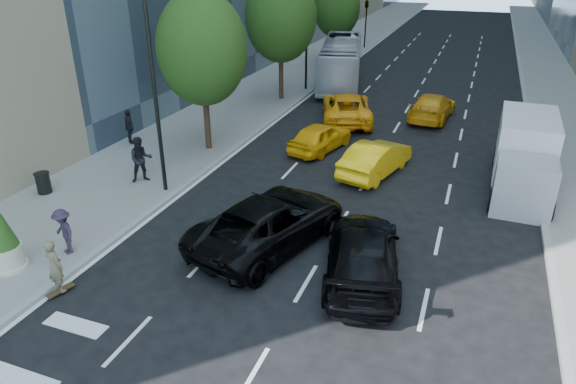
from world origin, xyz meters
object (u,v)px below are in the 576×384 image
at_px(skateboarder, 56,269).
at_px(planter_shrub, 1,236).
at_px(black_sedan_lincoln, 270,222).
at_px(trash_can, 43,183).
at_px(box_truck, 525,156).
at_px(black_sedan_mercedes, 362,253).
at_px(city_bus, 341,62).

height_order(skateboarder, planter_shrub, planter_shrub).
relative_size(black_sedan_lincoln, trash_can, 7.40).
relative_size(box_truck, planter_shrub, 2.62).
bearing_deg(black_sedan_mercedes, trash_can, -16.75).
height_order(box_truck, trash_can, box_truck).
bearing_deg(box_truck, city_bus, 129.37).
height_order(black_sedan_mercedes, box_truck, box_truck).
distance_m(black_sedan_lincoln, planter_shrub, 8.27).
bearing_deg(trash_can, box_truck, 22.65).
distance_m(skateboarder, box_truck, 17.96).
distance_m(black_sedan_mercedes, box_truck, 9.82).
xyz_separation_m(skateboarder, black_sedan_lincoln, (4.69, 4.76, 0.02)).
bearing_deg(city_bus, trash_can, -117.51).
relative_size(black_sedan_lincoln, box_truck, 0.99).
bearing_deg(skateboarder, city_bus, -76.76).
relative_size(skateboarder, planter_shrub, 0.70).
height_order(trash_can, planter_shrub, planter_shrub).
xyz_separation_m(city_bus, box_truck, (12.01, -15.43, -0.13)).
relative_size(city_bus, planter_shrub, 4.93).
xyz_separation_m(black_sedan_lincoln, box_truck, (8.12, 7.81, 0.64)).
relative_size(city_bus, box_truck, 1.88).
relative_size(black_sedan_mercedes, planter_shrub, 2.31).
xyz_separation_m(black_sedan_lincoln, trash_can, (-10.03, 0.24, -0.29)).
distance_m(city_bus, box_truck, 19.55).
xyz_separation_m(black_sedan_mercedes, trash_can, (-13.39, 1.00, -0.23)).
bearing_deg(black_sedan_lincoln, planter_shrub, 49.54).
height_order(black_sedan_mercedes, trash_can, black_sedan_mercedes).
relative_size(black_sedan_lincoln, city_bus, 0.53).
relative_size(black_sedan_mercedes, trash_can, 6.57).
distance_m(box_truck, planter_shrub, 19.43).
distance_m(black_sedan_lincoln, box_truck, 11.28).
height_order(black_sedan_lincoln, trash_can, black_sedan_lincoln).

